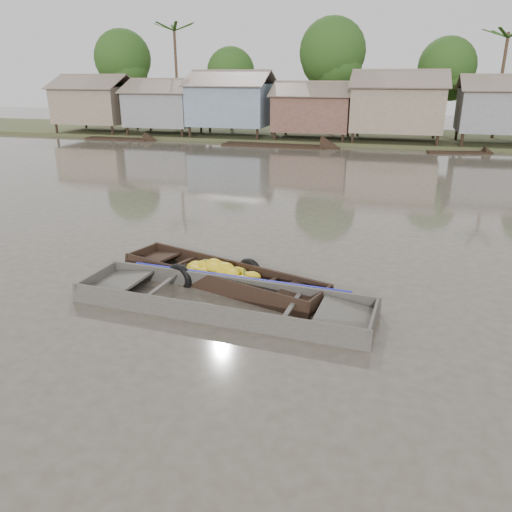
# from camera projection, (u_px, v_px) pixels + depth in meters

# --- Properties ---
(ground) EXTENTS (120.00, 120.00, 0.00)m
(ground) POSITION_uv_depth(u_px,v_px,m) (266.00, 296.00, 12.04)
(ground) COLOR #484137
(ground) RESTS_ON ground
(riverbank) EXTENTS (120.00, 12.47, 10.22)m
(riverbank) POSITION_uv_depth(u_px,v_px,m) (405.00, 101.00, 39.07)
(riverbank) COLOR #384723
(riverbank) RESTS_ON ground
(banana_boat) EXTENTS (5.85, 3.05, 0.81)m
(banana_boat) POSITION_uv_depth(u_px,v_px,m) (218.00, 276.00, 12.80)
(banana_boat) COLOR black
(banana_boat) RESTS_ON ground
(viewer_boat) EXTENTS (7.03, 2.27, 0.56)m
(viewer_boat) POSITION_uv_depth(u_px,v_px,m) (224.00, 305.00, 11.45)
(viewer_boat) COLOR #3B3732
(viewer_boat) RESTS_ON ground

